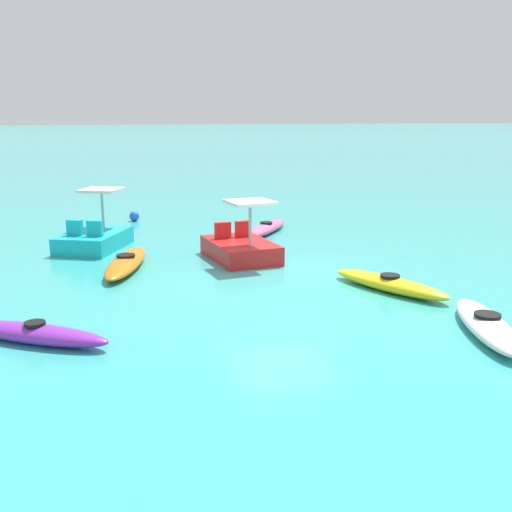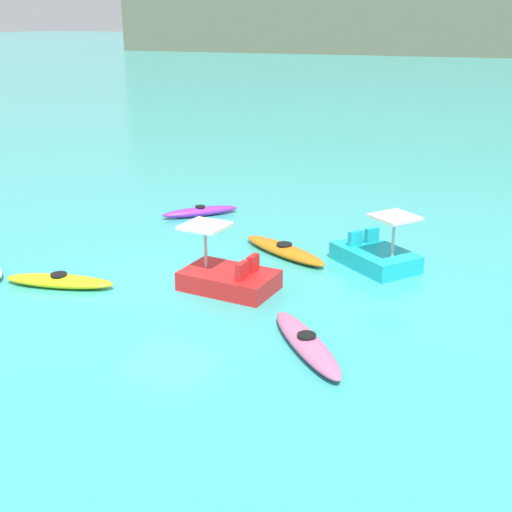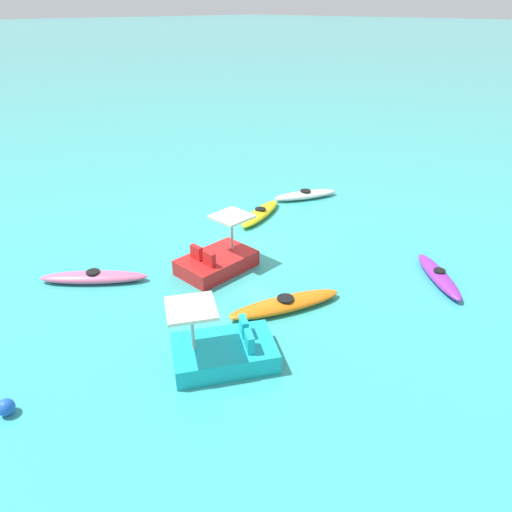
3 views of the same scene
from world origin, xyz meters
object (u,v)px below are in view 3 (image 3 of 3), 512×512
(kayak_orange, at_px, (285,304))
(buoy_blue, at_px, (6,407))
(kayak_pink, at_px, (94,277))
(kayak_purple, at_px, (439,276))
(pedal_boat_red, at_px, (217,260))
(pedal_boat_cyan, at_px, (223,350))
(kayak_white, at_px, (305,195))
(kayak_yellow, at_px, (260,213))

(kayak_orange, distance_m, buoy_blue, 7.15)
(kayak_pink, relative_size, kayak_purple, 1.11)
(pedal_boat_red, bearing_deg, pedal_boat_cyan, 50.71)
(pedal_boat_red, bearing_deg, kayak_white, -163.55)
(kayak_purple, bearing_deg, kayak_pink, -44.84)
(kayak_yellow, height_order, buoy_blue, kayak_yellow)
(kayak_yellow, xyz_separation_m, kayak_purple, (-0.32, 7.37, -0.00))
(kayak_yellow, bearing_deg, kayak_pink, -0.97)
(kayak_purple, bearing_deg, pedal_boat_red, -51.02)
(kayak_orange, bearing_deg, pedal_boat_cyan, 9.00)
(kayak_pink, bearing_deg, kayak_white, 179.59)
(buoy_blue, bearing_deg, pedal_boat_red, -168.13)
(pedal_boat_red, bearing_deg, kayak_pink, -33.59)
(kayak_orange, bearing_deg, kayak_yellow, -129.63)
(kayak_yellow, bearing_deg, pedal_boat_cyan, 38.49)
(kayak_white, relative_size, kayak_purple, 1.17)
(kayak_pink, height_order, buoy_blue, kayak_pink)
(kayak_white, relative_size, buoy_blue, 8.06)
(kayak_pink, height_order, kayak_purple, same)
(kayak_pink, distance_m, kayak_orange, 5.99)
(kayak_purple, relative_size, pedal_boat_red, 1.02)
(kayak_yellow, relative_size, kayak_white, 1.04)
(kayak_yellow, height_order, kayak_white, same)
(pedal_boat_red, xyz_separation_m, buoy_blue, (7.12, 1.50, -0.15))
(pedal_boat_cyan, bearing_deg, kayak_orange, -171.00)
(kayak_purple, relative_size, pedal_boat_cyan, 0.89)
(kayak_pink, bearing_deg, pedal_boat_cyan, 93.45)
(pedal_boat_cyan, bearing_deg, kayak_white, -150.52)
(kayak_white, height_order, buoy_blue, kayak_white)
(kayak_orange, height_order, pedal_boat_red, pedal_boat_red)
(pedal_boat_red, relative_size, buoy_blue, 6.76)
(kayak_orange, relative_size, pedal_boat_red, 1.37)
(kayak_orange, distance_m, pedal_boat_cyan, 2.74)
(kayak_pink, xyz_separation_m, kayak_orange, (-3.04, 5.16, 0.00))
(kayak_white, distance_m, pedal_boat_red, 7.21)
(kayak_yellow, height_order, pedal_boat_red, pedal_boat_red)
(kayak_yellow, bearing_deg, kayak_orange, 50.37)
(kayak_purple, bearing_deg, kayak_orange, -27.42)
(kayak_purple, xyz_separation_m, pedal_boat_red, (4.35, -5.38, 0.17))
(pedal_boat_cyan, xyz_separation_m, buoy_blue, (4.28, -1.98, -0.15))
(kayak_white, height_order, kayak_orange, same)
(buoy_blue, bearing_deg, kayak_purple, 161.31)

